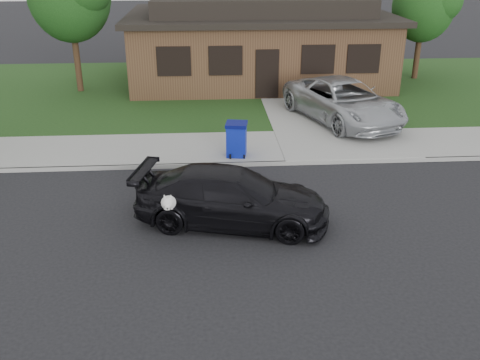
{
  "coord_description": "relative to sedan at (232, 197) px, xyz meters",
  "views": [
    {
      "loc": [
        1.26,
        -11.96,
        6.32
      ],
      "look_at": [
        2.07,
        -0.09,
        1.1
      ],
      "focal_mm": 40.0,
      "sensor_mm": 36.0,
      "label": 1
    }
  ],
  "objects": [
    {
      "name": "minivan",
      "position": [
        4.66,
        7.72,
        0.23
      ],
      "size": [
        4.32,
        6.17,
        1.56
      ],
      "primitive_type": "imported",
      "rotation": [
        0.0,
        0.0,
        0.34
      ],
      "color": "#ACAFB3",
      "rests_on": "driveway"
    },
    {
      "name": "tree_1",
      "position": [
        10.28,
        14.59,
        3.02
      ],
      "size": [
        3.15,
        3.0,
        5.25
      ],
      "color": "#332114",
      "rests_on": "ground"
    },
    {
      "name": "sidewalk",
      "position": [
        -1.86,
        5.2,
        -0.63
      ],
      "size": [
        60.0,
        3.0,
        0.12
      ],
      "primitive_type": "cube",
      "color": "gray",
      "rests_on": "ground"
    },
    {
      "name": "house",
      "position": [
        2.14,
        15.19,
        1.44
      ],
      "size": [
        12.6,
        8.6,
        4.65
      ],
      "color": "#422B1C",
      "rests_on": "ground"
    },
    {
      "name": "lawn",
      "position": [
        -1.86,
        13.2,
        -0.63
      ],
      "size": [
        60.0,
        13.0,
        0.13
      ],
      "primitive_type": "cube",
      "color": "#193814",
      "rests_on": "ground"
    },
    {
      "name": "curb",
      "position": [
        -1.86,
        3.7,
        -0.63
      ],
      "size": [
        60.0,
        0.12,
        0.12
      ],
      "primitive_type": "cube",
      "color": "gray",
      "rests_on": "ground"
    },
    {
      "name": "recycling_bin",
      "position": [
        0.38,
        4.34,
        -0.02
      ],
      "size": [
        0.76,
        0.76,
        1.1
      ],
      "rotation": [
        0.0,
        0.0,
        -0.17
      ],
      "color": "#0E1F9F",
      "rests_on": "sidewalk"
    },
    {
      "name": "driveway",
      "position": [
        4.14,
        10.2,
        -0.62
      ],
      "size": [
        4.5,
        13.0,
        0.14
      ],
      "primitive_type": "cube",
      "color": "gray",
      "rests_on": "ground"
    },
    {
      "name": "ground",
      "position": [
        -1.86,
        0.2,
        -0.69
      ],
      "size": [
        120.0,
        120.0,
        0.0
      ],
      "primitive_type": "plane",
      "color": "black",
      "rests_on": "ground"
    },
    {
      "name": "sedan",
      "position": [
        0.0,
        0.0,
        0.0
      ],
      "size": [
        5.07,
        2.96,
        1.38
      ],
      "rotation": [
        0.0,
        0.0,
        1.34
      ],
      "color": "black",
      "rests_on": "ground"
    }
  ]
}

